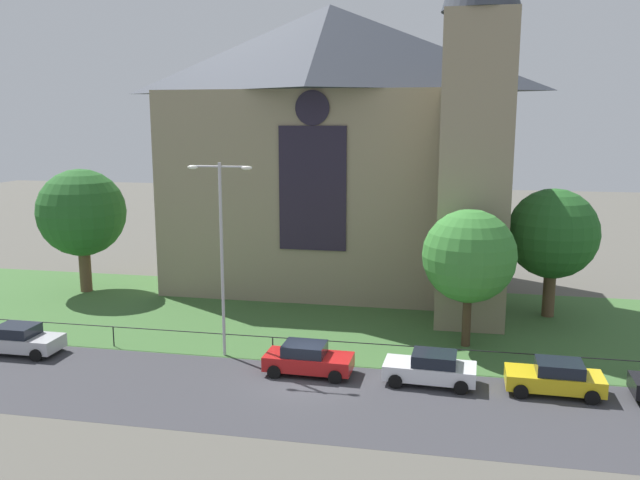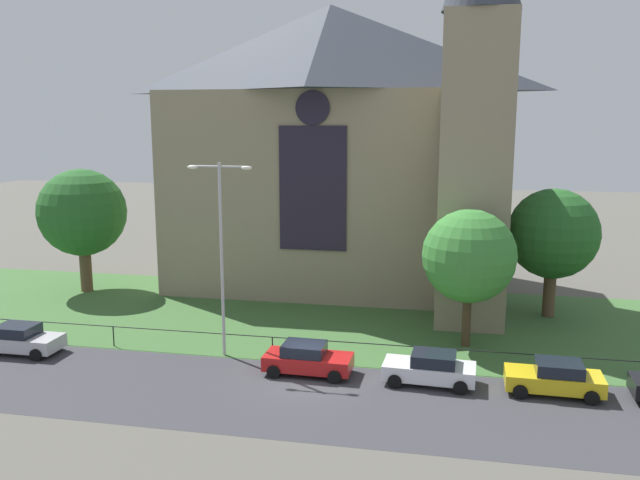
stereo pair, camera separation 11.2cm
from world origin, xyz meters
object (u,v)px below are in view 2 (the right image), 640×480
tree_left_far (82,213)px  streetlamp_near (221,238)px  parked_car_white (430,368)px  tree_right_far (553,234)px  tree_right_near (469,256)px  parked_car_red (307,359)px  parked_car_yellow (555,378)px  parked_car_silver (20,339)px  church_building (339,145)px

tree_left_far → streetlamp_near: 17.51m
tree_left_far → parked_car_white: 27.94m
tree_right_far → tree_right_near: size_ratio=1.07×
parked_car_red → parked_car_white: 5.84m
tree_right_far → parked_car_yellow: bearing=-96.4°
tree_right_near → parked_car_yellow: (3.76, -5.66, -4.21)m
parked_car_red → streetlamp_near: bearing=162.2°
tree_left_far → parked_car_silver: bearing=-74.2°
tree_left_far → parked_car_yellow: size_ratio=2.06×
church_building → parked_car_silver: bearing=-128.7°
parked_car_silver → parked_car_white: size_ratio=0.98×
tree_right_far → tree_right_near: bearing=-128.0°
parked_car_silver → parked_car_red: (15.37, 0.17, 0.00)m
tree_left_far → parked_car_white: bearing=-26.2°
parked_car_red → parked_car_white: same height
tree_right_near → parked_car_red: tree_right_near is taller
tree_right_near → streetlamp_near: (-12.35, -3.91, 1.23)m
tree_right_far → parked_car_red: size_ratio=1.89×
tree_right_near → parked_car_yellow: size_ratio=1.76×
parked_car_yellow → church_building: bearing=-52.5°
parked_car_white → parked_car_yellow: size_ratio=1.01×
parked_car_white → parked_car_yellow: bearing=-177.6°
streetlamp_near → parked_car_red: streetlamp_near is taller
tree_right_far → parked_car_red: (-12.70, -12.14, -4.45)m
streetlamp_near → tree_left_far: bearing=143.4°
parked_car_red → tree_right_far: bearing=44.9°
church_building → tree_right_near: size_ratio=3.49×
church_building → tree_right_near: 15.67m
tree_left_far → parked_car_red: size_ratio=2.06×
parked_car_red → tree_right_near: bearing=37.5°
church_building → tree_right_near: (9.00, -11.67, -5.32)m
streetlamp_near → parked_car_white: (10.63, -1.72, -5.44)m
parked_car_red → parked_car_white: bearing=0.4°
church_building → parked_car_red: size_ratio=6.14×
church_building → parked_car_white: 21.05m
tree_right_far → parked_car_yellow: size_ratio=1.89×
tree_right_near → parked_car_white: bearing=-107.0°
church_building → tree_left_far: size_ratio=2.98×
tree_left_far → parked_car_silver: tree_left_far is taller
parked_car_white → tree_right_far: bearing=-116.5°
parked_car_red → parked_car_yellow: bearing=0.6°
parked_car_white → streetlamp_near: bearing=-6.4°
parked_car_silver → parked_car_red: size_ratio=0.99×
tree_right_far → parked_car_yellow: 13.11m
parked_car_silver → streetlamp_near: bearing=9.8°
tree_right_near → parked_car_yellow: bearing=-56.4°
tree_right_far → tree_left_far: (-31.54, -0.07, 0.44)m
church_building → parked_car_white: bearing=-67.2°
parked_car_silver → parked_car_yellow: 26.69m
church_building → parked_car_white: church_building is taller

